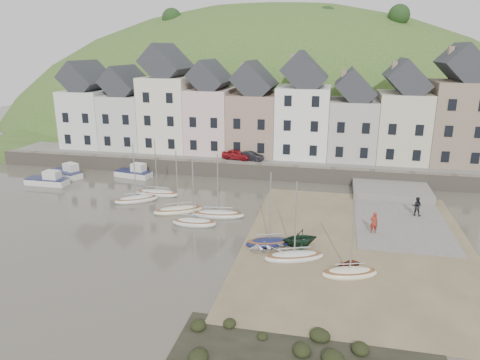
% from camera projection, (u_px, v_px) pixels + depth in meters
% --- Properties ---
extents(ground, '(160.00, 160.00, 0.00)m').
position_uv_depth(ground, '(225.00, 233.00, 38.07)').
color(ground, '#4E493D').
rests_on(ground, ground).
extents(quay_land, '(90.00, 30.00, 1.50)m').
position_uv_depth(quay_land, '(276.00, 147.00, 67.82)').
color(quay_land, '#385622').
rests_on(quay_land, ground).
extents(quay_street, '(70.00, 7.00, 0.10)m').
position_uv_depth(quay_street, '(264.00, 159.00, 56.82)').
color(quay_street, slate).
rests_on(quay_street, quay_land).
extents(seawall, '(70.00, 1.20, 1.80)m').
position_uv_depth(seawall, '(259.00, 171.00, 53.73)').
color(seawall, slate).
rests_on(seawall, ground).
extents(beach, '(18.00, 26.00, 0.06)m').
position_uv_depth(beach, '(357.00, 244.00, 35.82)').
color(beach, brown).
rests_on(beach, ground).
extents(slipway, '(8.00, 18.00, 0.12)m').
position_uv_depth(slipway, '(397.00, 213.00, 42.49)').
color(slipway, slate).
rests_on(slipway, ground).
extents(hillside, '(134.40, 84.00, 84.00)m').
position_uv_depth(hillside, '(269.00, 201.00, 100.41)').
color(hillside, '#385622').
rests_on(hillside, ground).
extents(townhouse_terrace, '(61.05, 8.00, 13.93)m').
position_uv_depth(townhouse_terrace, '(282.00, 111.00, 58.09)').
color(townhouse_terrace, silver).
rests_on(townhouse_terrace, quay_land).
extents(sailboat_0, '(4.85, 1.55, 6.32)m').
position_uv_depth(sailboat_0, '(157.00, 193.00, 47.68)').
color(sailboat_0, silver).
rests_on(sailboat_0, ground).
extents(sailboat_1, '(4.57, 3.69, 6.32)m').
position_uv_depth(sailboat_1, '(136.00, 199.00, 45.74)').
color(sailboat_1, silver).
rests_on(sailboat_1, ground).
extents(sailboat_2, '(4.92, 3.59, 6.32)m').
position_uv_depth(sailboat_2, '(178.00, 210.00, 42.71)').
color(sailboat_2, beige).
rests_on(sailboat_2, ground).
extents(sailboat_3, '(4.09, 1.74, 6.32)m').
position_uv_depth(sailboat_3, '(194.00, 222.00, 39.69)').
color(sailboat_3, silver).
rests_on(sailboat_3, ground).
extents(sailboat_4, '(5.12, 2.14, 6.32)m').
position_uv_depth(sailboat_4, '(218.00, 214.00, 41.64)').
color(sailboat_4, silver).
rests_on(sailboat_4, ground).
extents(sailboat_5, '(4.17, 2.77, 6.32)m').
position_uv_depth(sailboat_5, '(269.00, 242.00, 35.61)').
color(sailboat_5, '#151A41').
rests_on(sailboat_5, ground).
extents(sailboat_6, '(4.82, 3.01, 6.32)m').
position_uv_depth(sailboat_6, '(294.00, 256.00, 33.23)').
color(sailboat_6, silver).
rests_on(sailboat_6, ground).
extents(sailboat_7, '(4.24, 2.66, 6.32)m').
position_uv_depth(sailboat_7, '(350.00, 273.00, 30.81)').
color(sailboat_7, beige).
rests_on(sailboat_7, ground).
extents(motorboat_0, '(5.02, 3.40, 1.70)m').
position_uv_depth(motorboat_0, '(67.00, 172.00, 54.44)').
color(motorboat_0, silver).
rests_on(motorboat_0, ground).
extents(motorboat_1, '(4.92, 1.80, 1.70)m').
position_uv_depth(motorboat_1, '(48.00, 180.00, 51.34)').
color(motorboat_1, silver).
rests_on(motorboat_1, ground).
extents(motorboat_2, '(4.81, 2.56, 1.70)m').
position_uv_depth(motorboat_2, '(135.00, 172.00, 54.44)').
color(motorboat_2, silver).
rests_on(motorboat_2, ground).
extents(rowboat_white, '(3.45, 3.24, 0.58)m').
position_uv_depth(rowboat_white, '(266.00, 247.00, 34.63)').
color(rowboat_white, white).
rests_on(rowboat_white, beach).
extents(rowboat_green, '(3.60, 3.41, 1.50)m').
position_uv_depth(rowboat_green, '(300.00, 238.00, 35.11)').
color(rowboat_green, black).
rests_on(rowboat_green, beach).
extents(rowboat_red, '(2.93, 3.24, 0.55)m').
position_uv_depth(rowboat_red, '(347.00, 268.00, 31.27)').
color(rowboat_red, maroon).
rests_on(rowboat_red, beach).
extents(person_red, '(0.76, 0.60, 1.85)m').
position_uv_depth(person_red, '(374.00, 223.00, 37.57)').
color(person_red, maroon).
rests_on(person_red, slipway).
extents(person_dark, '(1.01, 0.87, 1.82)m').
position_uv_depth(person_dark, '(417.00, 206.00, 41.49)').
color(person_dark, black).
rests_on(person_dark, slipway).
extents(car_left, '(3.94, 2.12, 1.27)m').
position_uv_depth(car_left, '(236.00, 154.00, 56.38)').
color(car_left, maroon).
rests_on(car_left, quay_street).
extents(car_right, '(3.55, 1.91, 1.11)m').
position_uv_depth(car_right, '(250.00, 156.00, 56.04)').
color(car_right, black).
rests_on(car_right, quay_street).
extents(shore_rocks, '(14.00, 6.00, 0.78)m').
position_uv_depth(shore_rocks, '(305.00, 359.00, 22.43)').
color(shore_rocks, black).
rests_on(shore_rocks, ground).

